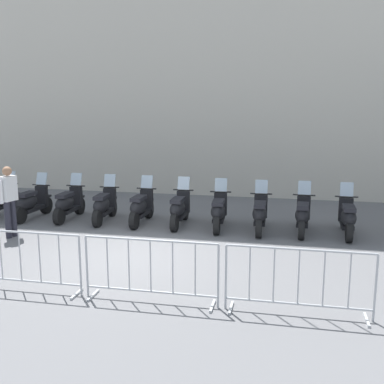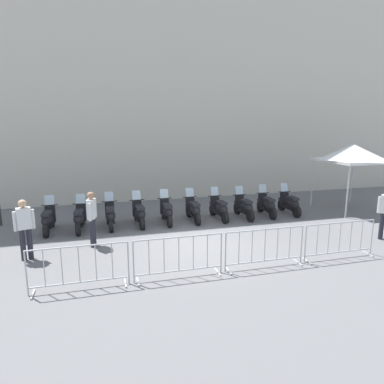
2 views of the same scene
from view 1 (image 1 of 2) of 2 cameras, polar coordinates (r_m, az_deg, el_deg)
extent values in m
plane|color=slate|center=(9.95, -8.03, -7.85)|extent=(120.00, 120.00, 0.00)
cylinder|color=black|center=(14.78, -21.22, -1.30)|extent=(0.17, 0.49, 0.48)
cube|color=black|center=(14.28, -22.64, -1.65)|extent=(0.33, 0.88, 0.10)
cube|color=black|center=(14.58, -21.72, -0.26)|extent=(0.35, 0.16, 0.60)
cylinder|color=black|center=(14.52, -21.81, 1.02)|extent=(0.56, 0.07, 0.04)
cube|color=silver|center=(14.53, -21.75, 1.75)|extent=(0.33, 0.16, 0.35)
cube|color=black|center=(14.73, -21.29, -0.27)|extent=(0.22, 0.33, 0.06)
cylinder|color=black|center=(14.16, -17.72, -1.59)|extent=(0.19, 0.49, 0.48)
cylinder|color=black|center=(13.17, -20.66, -2.69)|extent=(0.19, 0.49, 0.48)
cube|color=black|center=(13.66, -19.15, -1.96)|extent=(0.36, 0.89, 0.10)
ellipsoid|color=black|center=(13.38, -19.89, -1.21)|extent=(0.44, 0.87, 0.40)
cube|color=black|center=(13.37, -19.87, -0.26)|extent=(0.34, 0.62, 0.10)
cube|color=black|center=(13.95, -18.21, -0.50)|extent=(0.35, 0.17, 0.60)
cylinder|color=black|center=(13.89, -18.30, 0.83)|extent=(0.56, 0.09, 0.04)
cube|color=silver|center=(13.90, -18.23, 1.60)|extent=(0.33, 0.17, 0.35)
cube|color=black|center=(14.11, -17.79, -0.52)|extent=(0.23, 0.34, 0.06)
cylinder|color=black|center=(13.79, -13.83, -1.71)|extent=(0.15, 0.48, 0.48)
cylinder|color=black|center=(12.71, -16.22, -2.90)|extent=(0.15, 0.48, 0.48)
cube|color=black|center=(13.24, -14.99, -2.11)|extent=(0.31, 0.88, 0.10)
ellipsoid|color=black|center=(12.95, -15.59, -1.35)|extent=(0.39, 0.85, 0.40)
cube|color=black|center=(12.93, -15.58, -0.37)|extent=(0.30, 0.61, 0.10)
cube|color=black|center=(13.56, -14.23, -0.60)|extent=(0.34, 0.15, 0.60)
cylinder|color=black|center=(13.50, -14.29, 0.77)|extent=(0.56, 0.05, 0.04)
cube|color=silver|center=(13.52, -14.24, 1.56)|extent=(0.32, 0.15, 0.35)
cube|color=black|center=(13.74, -13.89, -0.61)|extent=(0.21, 0.33, 0.06)
cylinder|color=black|center=(13.37, -9.91, -1.95)|extent=(0.15, 0.48, 0.48)
cylinder|color=black|center=(12.23, -11.72, -3.22)|extent=(0.15, 0.48, 0.48)
cube|color=black|center=(12.79, -10.78, -2.38)|extent=(0.30, 0.88, 0.10)
ellipsoid|color=black|center=(12.48, -11.23, -1.60)|extent=(0.38, 0.85, 0.40)
cube|color=black|center=(12.47, -11.22, -0.58)|extent=(0.30, 0.61, 0.10)
cube|color=black|center=(13.13, -10.21, -0.81)|extent=(0.34, 0.15, 0.60)
cylinder|color=black|center=(13.07, -10.25, 0.61)|extent=(0.56, 0.05, 0.04)
cube|color=silver|center=(13.09, -10.21, 1.42)|extent=(0.32, 0.15, 0.35)
cube|color=black|center=(13.32, -9.95, -0.81)|extent=(0.21, 0.33, 0.06)
cylinder|color=black|center=(13.02, -5.39, -2.19)|extent=(0.16, 0.49, 0.48)
cylinder|color=black|center=(11.88, -7.22, -3.51)|extent=(0.16, 0.49, 0.48)
cube|color=black|center=(12.43, -6.27, -2.64)|extent=(0.32, 0.88, 0.10)
ellipsoid|color=black|center=(12.12, -6.71, -1.84)|extent=(0.40, 0.86, 0.40)
cube|color=black|center=(12.10, -6.69, -0.79)|extent=(0.31, 0.61, 0.10)
cube|color=black|center=(12.78, -5.67, -1.02)|extent=(0.35, 0.16, 0.60)
cylinder|color=black|center=(12.71, -5.70, 0.44)|extent=(0.56, 0.06, 0.04)
cube|color=silver|center=(12.73, -5.64, 1.28)|extent=(0.33, 0.15, 0.35)
cube|color=black|center=(12.96, -5.41, -1.02)|extent=(0.21, 0.33, 0.06)
cylinder|color=black|center=(12.75, -0.91, -2.42)|extent=(0.15, 0.48, 0.48)
cylinder|color=black|center=(11.57, -2.20, -3.81)|extent=(0.15, 0.48, 0.48)
cube|color=black|center=(12.15, -1.52, -2.90)|extent=(0.30, 0.87, 0.10)
ellipsoid|color=black|center=(11.83, -1.83, -2.09)|extent=(0.38, 0.85, 0.40)
cube|color=black|center=(11.81, -1.80, -1.01)|extent=(0.29, 0.61, 0.10)
cube|color=black|center=(12.50, -1.09, -1.23)|extent=(0.34, 0.15, 0.60)
cylinder|color=black|center=(12.43, -1.10, 0.26)|extent=(0.56, 0.05, 0.04)
cube|color=silver|center=(12.45, -1.05, 1.11)|extent=(0.32, 0.15, 0.35)
cube|color=black|center=(12.69, -0.91, -1.23)|extent=(0.21, 0.32, 0.06)
cylinder|color=black|center=(12.51, 3.64, -2.70)|extent=(0.15, 0.48, 0.48)
cylinder|color=black|center=(11.31, 3.09, -4.16)|extent=(0.15, 0.48, 0.48)
cube|color=black|center=(11.90, 3.38, -3.21)|extent=(0.30, 0.87, 0.10)
ellipsoid|color=black|center=(11.57, 3.27, -2.39)|extent=(0.38, 0.85, 0.40)
cube|color=black|center=(11.56, 3.29, -1.29)|extent=(0.29, 0.61, 0.10)
cube|color=black|center=(12.26, 3.58, -1.49)|extent=(0.34, 0.15, 0.60)
cylinder|color=black|center=(12.19, 3.60, 0.02)|extent=(0.56, 0.05, 0.04)
cube|color=silver|center=(12.21, 3.63, 0.90)|extent=(0.32, 0.15, 0.35)
cube|color=black|center=(12.45, 3.65, -1.49)|extent=(0.21, 0.32, 0.06)
cylinder|color=black|center=(12.36, 8.56, -2.97)|extent=(0.15, 0.48, 0.48)
cylinder|color=black|center=(11.16, 8.32, -4.48)|extent=(0.15, 0.48, 0.48)
cube|color=black|center=(11.75, 8.45, -3.50)|extent=(0.29, 0.87, 0.10)
ellipsoid|color=black|center=(11.42, 8.43, -2.68)|extent=(0.37, 0.84, 0.40)
cube|color=black|center=(11.40, 8.47, -1.57)|extent=(0.29, 0.60, 0.10)
cube|color=black|center=(12.11, 8.57, -1.75)|extent=(0.34, 0.14, 0.60)
cylinder|color=black|center=(12.04, 8.61, -0.22)|extent=(0.56, 0.04, 0.04)
cube|color=silver|center=(12.06, 8.65, 0.66)|extent=(0.32, 0.14, 0.35)
cube|color=black|center=(12.30, 8.60, -1.75)|extent=(0.20, 0.32, 0.06)
cylinder|color=black|center=(12.42, 13.69, -3.10)|extent=(0.18, 0.49, 0.48)
cylinder|color=black|center=(11.21, 13.49, -4.60)|extent=(0.18, 0.49, 0.48)
cube|color=black|center=(11.80, 13.61, -3.62)|extent=(0.36, 0.89, 0.10)
ellipsoid|color=black|center=(11.48, 13.61, -2.80)|extent=(0.44, 0.87, 0.40)
cube|color=black|center=(11.46, 13.67, -1.70)|extent=(0.33, 0.62, 0.10)
cube|color=black|center=(12.16, 13.73, -1.89)|extent=(0.35, 0.17, 0.60)
cylinder|color=black|center=(12.10, 13.80, -0.37)|extent=(0.56, 0.09, 0.04)
cube|color=silver|center=(12.11, 13.85, 0.51)|extent=(0.33, 0.17, 0.35)
cube|color=black|center=(12.35, 13.75, -1.88)|extent=(0.23, 0.34, 0.06)
cylinder|color=black|center=(12.49, 18.44, -3.28)|extent=(0.17, 0.49, 0.48)
cylinder|color=black|center=(11.29, 19.00, -4.79)|extent=(0.17, 0.49, 0.48)
cube|color=black|center=(11.88, 18.71, -3.81)|extent=(0.33, 0.88, 0.10)
ellipsoid|color=black|center=(11.55, 18.92, -3.00)|extent=(0.40, 0.86, 0.40)
cube|color=black|center=(11.53, 18.97, -1.91)|extent=(0.31, 0.61, 0.10)
cube|color=black|center=(12.24, 18.60, -2.08)|extent=(0.35, 0.16, 0.60)
cylinder|color=black|center=(12.17, 18.69, -0.56)|extent=(0.56, 0.07, 0.04)
cube|color=silver|center=(12.19, 18.72, 0.31)|extent=(0.33, 0.16, 0.35)
cube|color=black|center=(12.43, 18.51, -2.07)|extent=(0.22, 0.33, 0.06)
cube|color=#B2B5B7|center=(8.17, -14.17, -12.22)|extent=(0.05, 0.44, 0.04)
cylinder|color=#B2B5B7|center=(7.95, -13.76, -8.95)|extent=(0.04, 0.04, 1.05)
cylinder|color=#B2B5B7|center=(8.32, -20.83, -4.68)|extent=(2.21, 0.11, 0.04)
cylinder|color=#B2B5B7|center=(8.58, -20.43, -10.28)|extent=(2.21, 0.11, 0.04)
cylinder|color=#B2B5B7|center=(8.64, -22.71, -7.26)|extent=(0.02, 0.02, 0.87)
cylinder|color=#B2B5B7|center=(8.44, -20.63, -7.52)|extent=(0.02, 0.02, 0.87)
cylinder|color=#B2B5B7|center=(8.25, -18.45, -7.80)|extent=(0.02, 0.02, 0.87)
cylinder|color=#B2B5B7|center=(8.08, -16.17, -8.07)|extent=(0.02, 0.02, 0.87)
cube|color=#B2B5B7|center=(8.05, -12.22, -12.49)|extent=(0.05, 0.44, 0.04)
cube|color=#B2B5B7|center=(7.51, 2.56, -14.02)|extent=(0.05, 0.44, 0.04)
cylinder|color=#B2B5B7|center=(7.90, -12.96, -9.04)|extent=(0.04, 0.04, 1.05)
cylinder|color=#B2B5B7|center=(7.30, 3.29, -10.48)|extent=(0.04, 0.04, 1.05)
cylinder|color=#B2B5B7|center=(7.35, -5.25, -6.00)|extent=(2.21, 0.11, 0.04)
cylinder|color=#B2B5B7|center=(7.65, -5.13, -12.24)|extent=(2.21, 0.11, 0.04)
cylinder|color=#B2B5B7|center=(7.73, -10.48, -8.68)|extent=(0.02, 0.02, 0.87)
cylinder|color=#B2B5B7|center=(7.60, -7.88, -8.94)|extent=(0.02, 0.02, 0.87)
cylinder|color=#B2B5B7|center=(7.49, -5.19, -9.18)|extent=(0.02, 0.02, 0.87)
cylinder|color=#B2B5B7|center=(7.40, -2.42, -9.41)|extent=(0.02, 0.02, 0.87)
cylinder|color=#B2B5B7|center=(7.32, 0.41, -9.62)|extent=(0.02, 0.02, 0.87)
cube|color=#B2B5B7|center=(7.47, 4.88, -14.18)|extent=(0.05, 0.44, 0.04)
cube|color=#B2B5B7|center=(7.54, 20.94, -14.67)|extent=(0.05, 0.44, 0.04)
cylinder|color=#B2B5B7|center=(7.28, 4.24, -10.54)|extent=(0.04, 0.04, 1.05)
cylinder|color=#B2B5B7|center=(7.35, 21.90, -11.11)|extent=(0.04, 0.04, 1.05)
cylinder|color=#B2B5B7|center=(7.06, 13.29, -6.99)|extent=(2.21, 0.11, 0.04)
cylinder|color=#B2B5B7|center=(7.37, 12.99, -13.44)|extent=(2.21, 0.11, 0.04)
cylinder|color=#B2B5B7|center=(7.21, 7.20, -10.04)|extent=(0.02, 0.02, 0.87)
cylinder|color=#B2B5B7|center=(7.20, 10.17, -10.17)|extent=(0.02, 0.02, 0.87)
cylinder|color=#B2B5B7|center=(7.20, 13.14, -10.28)|extent=(0.02, 0.02, 0.87)
cylinder|color=#B2B5B7|center=(7.22, 16.11, -10.37)|extent=(0.02, 0.02, 0.87)
cylinder|color=#B2B5B7|center=(7.26, 19.05, -10.42)|extent=(0.02, 0.02, 0.87)
cylinder|color=#23232D|center=(11.96, -21.35, -3.05)|extent=(0.14, 0.14, 0.90)
cylinder|color=#23232D|center=(11.84, -21.98, -3.23)|extent=(0.14, 0.14, 0.90)
cube|color=silver|center=(11.75, -21.92, 0.41)|extent=(0.30, 0.40, 0.60)
sphere|color=#9E7051|center=(11.69, -22.07, 2.44)|extent=(0.22, 0.22, 0.22)
cylinder|color=silver|center=(11.92, -21.11, 0.36)|extent=(0.09, 0.09, 0.55)
cylinder|color=silver|center=(11.61, -22.72, -0.02)|extent=(0.09, 0.09, 0.55)
camera|label=2|loc=(6.26, -87.18, 5.55)|focal=31.47mm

